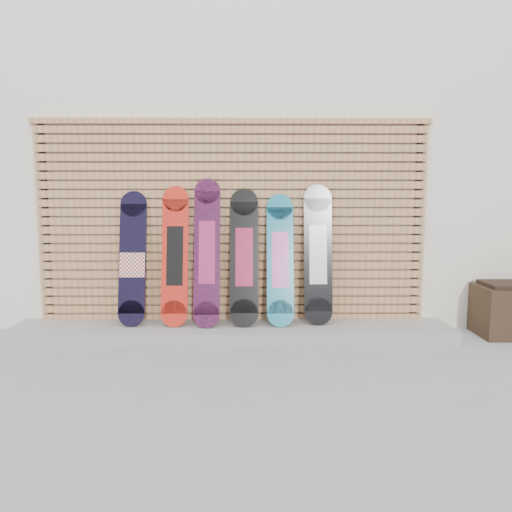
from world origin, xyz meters
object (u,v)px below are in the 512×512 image
Objects in this scene: snowboard_4 at (280,260)px; snowboard_5 at (318,254)px; snowboard_0 at (133,259)px; snowboard_1 at (175,256)px; snowboard_3 at (244,257)px; snowboard_2 at (207,252)px.

snowboard_5 is (0.40, 0.04, 0.05)m from snowboard_4.
snowboard_0 is 0.96× the size of snowboard_1.
snowboard_0 is 1.02× the size of snowboard_4.
snowboard_3 is at bearing -0.43° from snowboard_1.
snowboard_1 is at bearing 179.78° from snowboard_4.
snowboard_0 is at bearing 179.57° from snowboard_3.
snowboard_5 is at bearing 1.20° from snowboard_1.
snowboard_2 reaches higher than snowboard_3.
snowboard_1 is 0.73m from snowboard_3.
snowboard_3 is at bearing 2.09° from snowboard_2.
snowboard_2 is at bearing -177.91° from snowboard_3.
snowboard_5 is at bearing 5.09° from snowboard_4.
snowboard_4 is (1.11, -0.00, -0.04)m from snowboard_1.
snowboard_5 is (1.51, 0.03, 0.01)m from snowboard_1.
snowboard_3 is 0.97× the size of snowboard_5.
snowboard_3 is at bearing -0.43° from snowboard_0.
snowboard_1 is at bearing 176.68° from snowboard_2.
snowboard_0 is 0.98× the size of snowboard_3.
snowboard_2 is (0.34, -0.02, 0.04)m from snowboard_1.
snowboard_0 is 0.45m from snowboard_1.
snowboard_3 is 1.04× the size of snowboard_4.
snowboard_1 reaches higher than snowboard_0.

